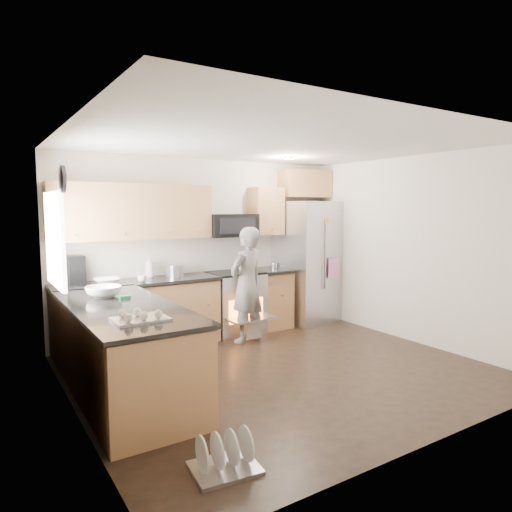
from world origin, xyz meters
TOP-DOWN VIEW (x-y plane):
  - ground at (0.00, 0.00)m, footprint 4.50×4.50m
  - room_shell at (-0.04, 0.02)m, footprint 4.54×4.04m
  - back_cabinet_run at (-0.59, 1.75)m, footprint 4.45×0.64m
  - peninsula at (-1.75, 0.25)m, footprint 0.96×2.36m
  - stove_range at (0.35, 1.69)m, footprint 0.76×0.97m
  - refrigerator at (1.76, 1.70)m, footprint 1.09×0.91m
  - person at (0.26, 1.20)m, footprint 0.68×0.55m
  - dish_rack at (-1.53, -1.44)m, footprint 0.51×0.43m

SIDE VIEW (x-z plane):
  - ground at x=0.00m, z-range 0.00..0.00m
  - dish_rack at x=-1.53m, z-range -0.07..0.22m
  - peninsula at x=-1.75m, z-range -0.05..0.99m
  - stove_range at x=0.35m, z-range -0.22..1.57m
  - person at x=0.26m, z-range 0.00..1.62m
  - back_cabinet_run at x=-0.59m, z-range -0.29..2.21m
  - refrigerator at x=1.76m, z-range 0.00..1.99m
  - room_shell at x=-0.04m, z-range 0.36..2.98m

